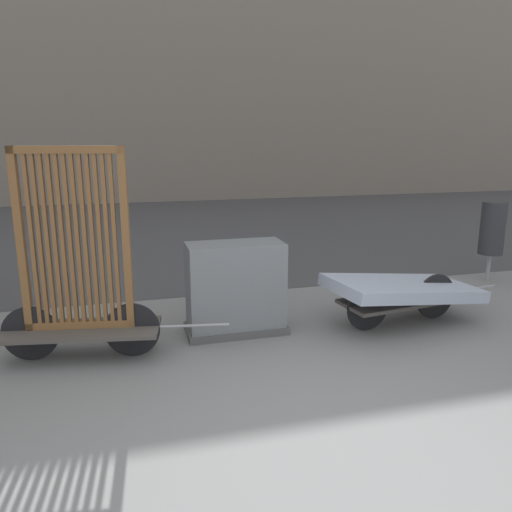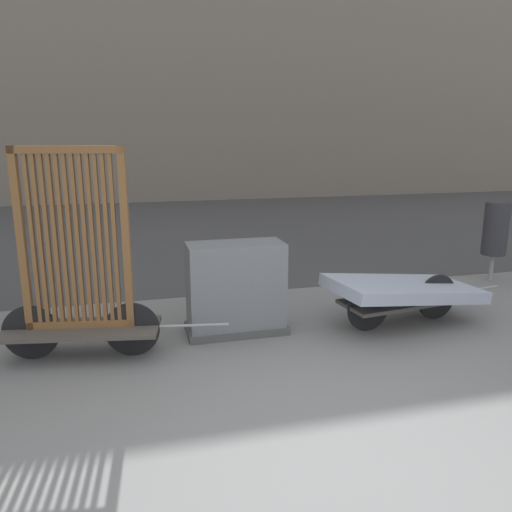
% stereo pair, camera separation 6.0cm
% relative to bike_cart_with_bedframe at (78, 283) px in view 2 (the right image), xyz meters
% --- Properties ---
extents(ground_plane, '(60.00, 60.00, 0.00)m').
position_rel_bike_cart_with_bedframe_xyz_m(ground_plane, '(1.77, -2.25, -0.76)').
color(ground_plane, slate).
extents(road_strip, '(56.00, 10.80, 0.01)m').
position_rel_bike_cart_with_bedframe_xyz_m(road_strip, '(1.77, 7.07, -0.76)').
color(road_strip, '#424244').
rests_on(road_strip, ground_plane).
extents(building_facade, '(48.00, 4.00, 12.91)m').
position_rel_bike_cart_with_bedframe_xyz_m(building_facade, '(1.77, 14.47, 5.69)').
color(building_facade, slate).
rests_on(building_facade, ground_plane).
extents(bike_cart_with_bedframe, '(2.22, 0.81, 2.06)m').
position_rel_bike_cart_with_bedframe_xyz_m(bike_cart_with_bedframe, '(0.00, 0.00, 0.00)').
color(bike_cart_with_bedframe, '#4C4742').
rests_on(bike_cart_with_bedframe, ground_plane).
extents(bike_cart_with_mattress, '(2.39, 1.11, 0.61)m').
position_rel_bike_cart_with_bedframe_xyz_m(bike_cart_with_mattress, '(3.55, 0.00, -0.36)').
color(bike_cart_with_mattress, '#4C4742').
rests_on(bike_cart_with_mattress, ground_plane).
extents(utility_cabinet, '(1.11, 0.54, 1.02)m').
position_rel_bike_cart_with_bedframe_xyz_m(utility_cabinet, '(1.61, 0.27, -0.29)').
color(utility_cabinet, '#4C4C4C').
rests_on(utility_cabinet, ground_plane).
extents(trash_bin, '(0.36, 0.36, 1.20)m').
position_rel_bike_cart_with_bedframe_xyz_m(trash_bin, '(5.83, 1.32, 0.03)').
color(trash_bin, gray).
rests_on(trash_bin, ground_plane).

